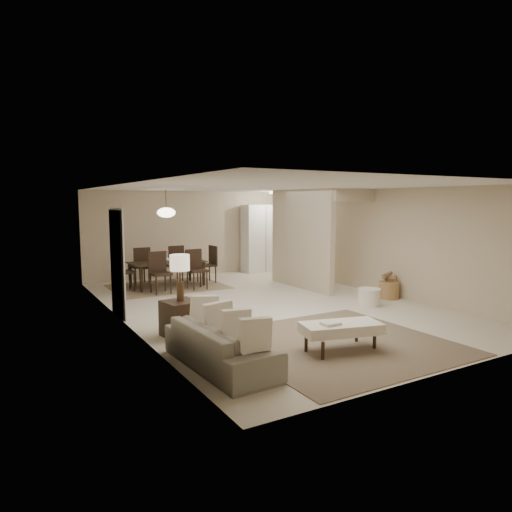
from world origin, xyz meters
TOP-DOWN VIEW (x-y plane):
  - floor at (0.00, 0.00)m, footprint 9.00×9.00m
  - ceiling at (0.00, 0.00)m, footprint 9.00×9.00m
  - back_wall at (0.00, 4.50)m, footprint 6.00×0.00m
  - left_wall at (-3.00, 0.00)m, footprint 0.00×9.00m
  - right_wall at (3.00, 0.00)m, footprint 0.00×9.00m
  - partition at (1.80, 1.25)m, footprint 0.15×2.50m
  - doorway at (-2.97, 0.60)m, footprint 0.04×0.90m
  - pantry_cabinet at (2.35, 4.15)m, footprint 1.20×0.55m
  - flush_light at (2.30, 3.20)m, footprint 0.44×0.44m
  - living_rug at (-0.43, -2.85)m, footprint 3.20×3.20m
  - sofa at (-2.45, -2.85)m, footprint 2.02×0.88m
  - ottoman_bench at (-0.63, -3.15)m, footprint 1.27×0.81m
  - side_table at (-2.40, -1.25)m, footprint 0.61×0.61m
  - table_lamp at (-2.40, -1.25)m, footprint 0.32×0.32m
  - round_pouf at (1.82, -1.19)m, footprint 0.47×0.47m
  - wicker_basket at (2.74, -0.87)m, footprint 0.60×0.60m
  - dining_rug at (-1.13, 3.04)m, footprint 2.80×2.10m
  - dining_table at (-1.13, 3.04)m, footprint 1.91×1.13m
  - dining_chairs at (-1.13, 3.04)m, footprint 2.71×2.01m
  - vase at (-1.13, 3.04)m, footprint 0.16×0.16m
  - yellow_mat at (2.44, 1.58)m, footprint 0.97×0.63m
  - pendant_light at (-1.13, 3.04)m, footprint 0.46×0.46m

SIDE VIEW (x-z plane):
  - floor at x=0.00m, z-range 0.00..0.00m
  - living_rug at x=-0.43m, z-range 0.00..0.01m
  - dining_rug at x=-1.13m, z-range 0.00..0.01m
  - yellow_mat at x=2.44m, z-range 0.00..0.01m
  - round_pouf at x=1.82m, z-range 0.00..0.37m
  - wicker_basket at x=2.74m, z-range 0.00..0.39m
  - sofa at x=-2.45m, z-range 0.00..0.58m
  - side_table at x=-2.40m, z-range 0.00..0.59m
  - dining_table at x=-1.13m, z-range 0.00..0.65m
  - ottoman_bench at x=-0.63m, z-range 0.13..0.55m
  - dining_chairs at x=-1.13m, z-range 0.00..1.00m
  - vase at x=-1.13m, z-range 0.65..0.80m
  - doorway at x=-2.97m, z-range 0.00..2.04m
  - pantry_cabinet at x=2.35m, z-range 0.00..2.10m
  - table_lamp at x=-2.40m, z-range 0.77..1.53m
  - back_wall at x=0.00m, z-range -1.75..4.25m
  - left_wall at x=-3.00m, z-range -3.25..5.75m
  - right_wall at x=3.00m, z-range -3.25..5.75m
  - partition at x=1.80m, z-range 0.00..2.50m
  - pendant_light at x=-1.13m, z-range 1.57..2.27m
  - flush_light at x=2.30m, z-range 2.44..2.48m
  - ceiling at x=0.00m, z-range 2.50..2.50m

